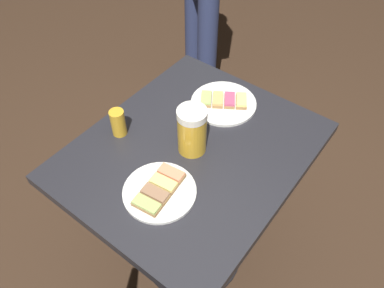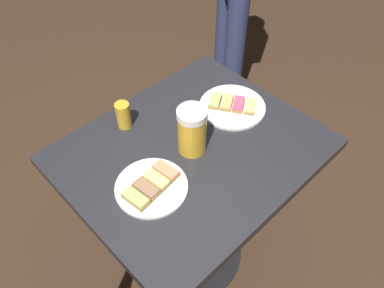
% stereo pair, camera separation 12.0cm
% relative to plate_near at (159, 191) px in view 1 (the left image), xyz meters
% --- Properties ---
extents(ground_plane, '(6.00, 6.00, 0.00)m').
position_rel_plate_near_xyz_m(ground_plane, '(0.19, 0.03, -0.71)').
color(ground_plane, '#382619').
extents(cafe_table, '(0.78, 0.65, 0.70)m').
position_rel_plate_near_xyz_m(cafe_table, '(0.19, 0.03, -0.17)').
color(cafe_table, black).
rests_on(cafe_table, ground_plane).
extents(plate_near, '(0.21, 0.21, 0.03)m').
position_rel_plate_near_xyz_m(plate_near, '(0.00, 0.00, 0.00)').
color(plate_near, white).
rests_on(plate_near, cafe_table).
extents(plate_far, '(0.23, 0.23, 0.03)m').
position_rel_plate_near_xyz_m(plate_far, '(0.43, 0.07, -0.00)').
color(plate_far, white).
rests_on(plate_far, cafe_table).
extents(beer_mug, '(0.14, 0.10, 0.16)m').
position_rel_plate_near_xyz_m(beer_mug, '(0.20, 0.03, 0.07)').
color(beer_mug, gold).
rests_on(beer_mug, cafe_table).
extents(beer_glass_small, '(0.05, 0.05, 0.09)m').
position_rel_plate_near_xyz_m(beer_glass_small, '(0.10, 0.26, 0.04)').
color(beer_glass_small, gold).
rests_on(beer_glass_small, cafe_table).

